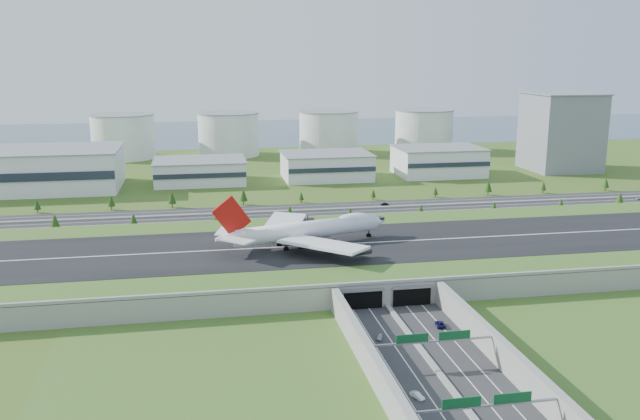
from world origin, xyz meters
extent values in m
plane|color=#394F18|center=(0.00, 0.00, 0.00)|extent=(1200.00, 1200.00, 0.00)
cube|color=gray|center=(0.00, 0.00, 4.00)|extent=(520.00, 100.00, 8.00)
cube|color=#496522|center=(0.00, 0.00, 8.08)|extent=(520.00, 100.00, 0.16)
cube|color=black|center=(0.00, 0.00, 8.22)|extent=(520.00, 58.00, 0.12)
cube|color=silver|center=(0.00, 0.00, 8.30)|extent=(520.00, 0.90, 0.02)
cube|color=gray|center=(0.00, -49.40, 8.60)|extent=(520.00, 1.20, 1.20)
cube|color=#28282B|center=(0.00, -110.00, 0.06)|extent=(34.00, 120.00, 0.12)
cube|color=gray|center=(0.00, -110.00, 0.45)|extent=(1.60, 120.00, 0.90)
cube|color=gray|center=(-18.20, -100.00, 4.00)|extent=(2.40, 100.00, 8.00)
cube|color=gray|center=(18.20, -100.00, 4.00)|extent=(2.40, 100.00, 8.00)
cube|color=black|center=(-8.50, -50.20, 3.20)|extent=(13.00, 1.20, 6.00)
cube|color=black|center=(8.50, -50.20, 3.20)|extent=(13.00, 1.20, 6.00)
cylinder|color=gray|center=(-19.00, -95.00, 3.50)|extent=(0.70, 0.70, 7.00)
cylinder|color=gray|center=(19.00, -95.00, 3.50)|extent=(0.70, 0.70, 7.00)
cube|color=gray|center=(0.00, -95.00, 7.20)|extent=(38.00, 0.50, 0.50)
cube|color=#0C4C23|center=(-6.00, -95.10, 8.60)|extent=(9.00, 0.30, 2.40)
cube|color=#0C4C23|center=(6.00, -95.10, 8.60)|extent=(9.00, 0.30, 2.40)
cylinder|color=gray|center=(19.00, -130.00, 3.50)|extent=(0.70, 0.70, 7.00)
cube|color=gray|center=(0.00, -130.00, 7.20)|extent=(38.00, 0.50, 0.50)
cube|color=#0C4C23|center=(-6.00, -130.10, 8.60)|extent=(9.00, 0.30, 2.40)
cube|color=#0C4C23|center=(6.00, -130.10, 8.60)|extent=(9.00, 0.30, 2.40)
cube|color=#28282B|center=(0.00, 95.00, 0.06)|extent=(560.00, 36.00, 0.12)
cylinder|color=#3D2819|center=(-129.32, 73.00, 1.46)|extent=(0.50, 0.50, 2.91)
cone|color=black|center=(-129.32, 73.00, 5.18)|extent=(4.53, 4.53, 5.83)
cylinder|color=#3D2819|center=(-92.98, 73.00, 1.28)|extent=(0.50, 0.50, 2.56)
cone|color=black|center=(-92.98, 73.00, 4.55)|extent=(3.98, 3.98, 5.11)
cylinder|color=#3D2819|center=(-52.72, 73.00, 1.38)|extent=(0.50, 0.50, 2.76)
cone|color=black|center=(-52.72, 73.00, 4.90)|extent=(4.29, 4.29, 5.51)
cylinder|color=#3D2819|center=(-16.28, 73.00, 1.41)|extent=(0.50, 0.50, 2.82)
cone|color=black|center=(-16.28, 73.00, 5.01)|extent=(4.38, 4.38, 5.63)
cylinder|color=#3D2819|center=(15.09, 73.00, 1.04)|extent=(0.50, 0.50, 2.08)
cone|color=black|center=(15.09, 73.00, 3.70)|extent=(3.24, 3.24, 4.16)
cylinder|color=#3D2819|center=(53.10, 73.00, 1.07)|extent=(0.50, 0.50, 2.15)
cone|color=black|center=(53.10, 73.00, 3.81)|extent=(3.34, 3.34, 4.29)
cylinder|color=#3D2819|center=(94.05, 73.00, 1.04)|extent=(0.50, 0.50, 2.08)
cone|color=black|center=(94.05, 73.00, 3.69)|extent=(3.23, 3.23, 4.15)
cylinder|color=#3D2819|center=(132.87, 73.00, 1.09)|extent=(0.50, 0.50, 2.18)
cone|color=black|center=(132.87, 73.00, 3.87)|extent=(3.39, 3.39, 4.35)
cylinder|color=#3D2819|center=(168.17, 73.00, 1.45)|extent=(0.50, 0.50, 2.90)
cone|color=black|center=(168.17, 73.00, 5.16)|extent=(4.51, 4.51, 5.80)
cylinder|color=#3D2819|center=(-146.70, 117.00, 1.23)|extent=(0.50, 0.50, 2.46)
cone|color=black|center=(-146.70, 117.00, 4.37)|extent=(3.82, 3.82, 4.91)
cylinder|color=#3D2819|center=(-108.43, 117.00, 1.35)|extent=(0.50, 0.50, 2.70)
cone|color=black|center=(-108.43, 117.00, 4.80)|extent=(4.20, 4.20, 5.40)
cylinder|color=#3D2819|center=(-76.01, 117.00, 1.52)|extent=(0.50, 0.50, 3.04)
cone|color=black|center=(-76.01, 117.00, 5.40)|extent=(4.72, 4.72, 6.07)
cylinder|color=#3D2819|center=(-36.58, 117.00, 1.50)|extent=(0.50, 0.50, 2.99)
cone|color=black|center=(-36.58, 117.00, 5.32)|extent=(4.65, 4.65, 5.98)
cylinder|color=#3D2819|center=(-3.64, 117.00, 1.02)|extent=(0.50, 0.50, 2.04)
cone|color=black|center=(-3.64, 117.00, 3.62)|extent=(3.17, 3.17, 4.07)
cylinder|color=#3D2819|center=(38.87, 117.00, 1.03)|extent=(0.50, 0.50, 2.07)
cone|color=black|center=(38.87, 117.00, 3.67)|extent=(3.21, 3.21, 4.13)
cylinder|color=#3D2819|center=(76.90, 117.00, 1.07)|extent=(0.50, 0.50, 2.14)
cone|color=black|center=(76.90, 117.00, 3.80)|extent=(3.33, 3.33, 4.28)
cylinder|color=#3D2819|center=(110.24, 117.00, 1.49)|extent=(0.50, 0.50, 2.97)
cone|color=black|center=(110.24, 117.00, 5.29)|extent=(4.62, 4.62, 5.95)
cylinder|color=#3D2819|center=(146.01, 117.00, 1.20)|extent=(0.50, 0.50, 2.41)
cone|color=black|center=(146.01, 117.00, 4.28)|extent=(3.74, 3.74, 4.81)
cylinder|color=#3D2819|center=(188.01, 117.00, 1.32)|extent=(0.50, 0.50, 2.64)
cone|color=black|center=(188.01, 117.00, 4.70)|extent=(4.11, 4.11, 5.29)
cube|color=white|center=(-170.00, 185.00, 12.50)|extent=(120.00, 60.00, 25.00)
cube|color=white|center=(-60.00, 190.00, 7.50)|extent=(58.00, 42.00, 15.00)
cube|color=white|center=(25.00, 190.00, 8.50)|extent=(58.00, 42.00, 17.00)
cube|color=white|center=(105.00, 190.00, 9.50)|extent=(58.00, 42.00, 19.00)
cube|color=slate|center=(200.00, 195.00, 27.50)|extent=(46.00, 46.00, 55.00)
cylinder|color=silver|center=(-120.00, 310.00, 17.50)|extent=(50.00, 50.00, 35.00)
cylinder|color=silver|center=(-35.00, 310.00, 17.50)|extent=(50.00, 50.00, 35.00)
cylinder|color=silver|center=(50.00, 310.00, 17.50)|extent=(50.00, 50.00, 35.00)
cylinder|color=silver|center=(135.00, 310.00, 17.50)|extent=(50.00, 50.00, 35.00)
cube|color=#334E62|center=(0.00, 480.00, 0.03)|extent=(1200.00, 260.00, 0.06)
cylinder|color=white|center=(-18.80, 1.09, 14.62)|extent=(60.79, 23.20, 6.99)
cone|color=white|center=(12.76, 9.92, 14.62)|extent=(10.30, 9.09, 6.99)
cone|color=white|center=(-50.36, -7.73, 15.05)|extent=(12.40, 9.67, 6.99)
ellipsoid|color=white|center=(1.23, 6.69, 17.13)|extent=(15.82, 9.26, 4.30)
cube|color=white|center=(-15.91, -17.38, 13.52)|extent=(33.80, 32.60, 1.72)
cube|color=white|center=(-25.91, 18.39, 13.52)|extent=(22.89, 35.45, 1.72)
cylinder|color=#38383D|center=(-10.26, -10.13, 11.12)|extent=(6.35, 4.69, 3.28)
cylinder|color=#38383D|center=(-0.89, -19.99, 11.12)|extent=(6.35, 4.69, 3.28)
cylinder|color=#38383D|center=(-17.32, 15.12, 11.12)|extent=(6.35, 4.69, 3.28)
cylinder|color=#38383D|center=(-14.42, 28.40, 11.12)|extent=(6.35, 4.69, 3.28)
cube|color=white|center=(-47.40, -14.28, 15.93)|extent=(13.17, 13.09, 0.66)
cube|color=white|center=(-51.22, -0.60, 15.93)|extent=(9.33, 13.27, 0.66)
cube|color=#AB0F0B|center=(-49.31, -7.44, 23.35)|extent=(15.26, 5.14, 16.38)
cylinder|color=black|center=(8.38, 8.69, 8.88)|extent=(2.08, 0.76, 2.08)
cylinder|color=black|center=(-22.07, -3.45, 8.88)|extent=(2.08, 0.76, 2.08)
cylinder|color=black|center=(-23.95, 3.28, 8.88)|extent=(2.08, 0.76, 2.08)
cylinder|color=black|center=(-28.38, -5.22, 8.88)|extent=(2.08, 0.76, 2.08)
cylinder|color=black|center=(-30.26, 1.52, 8.88)|extent=(2.08, 0.76, 2.08)
imported|color=#A5A6AA|center=(-9.47, -75.40, 0.84)|extent=(3.27, 4.56, 1.44)
imported|color=white|center=(-9.78, -111.52, 0.82)|extent=(3.06, 4.50, 1.40)
imported|color=#0E0C3E|center=(11.71, -69.42, 0.90)|extent=(3.41, 5.91, 1.55)
imported|color=black|center=(41.31, 101.26, 0.86)|extent=(4.61, 1.90, 1.49)
imported|color=silver|center=(-42.62, 100.30, 0.80)|extent=(5.06, 3.27, 1.36)
camera|label=1|loc=(-60.81, -257.51, 83.46)|focal=38.00mm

